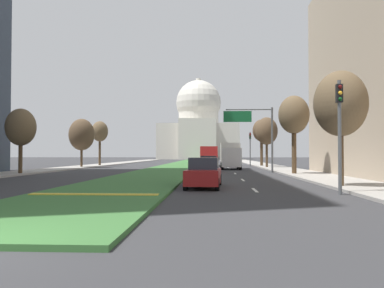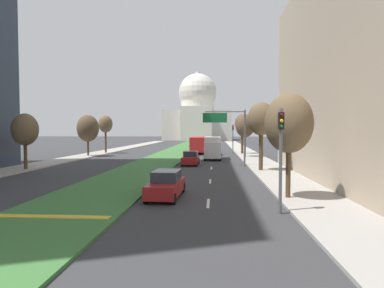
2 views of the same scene
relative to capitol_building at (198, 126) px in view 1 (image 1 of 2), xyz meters
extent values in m
plane|color=#333335|center=(0.00, -68.11, -12.06)|extent=(302.37, 302.37, 0.00)
cube|color=#386B33|center=(0.00, -74.98, -11.99)|extent=(6.01, 123.70, 0.14)
cube|color=gold|center=(0.00, -127.77, -11.90)|extent=(5.41, 0.50, 0.04)
cube|color=silver|center=(7.11, -123.77, -12.06)|extent=(0.16, 2.40, 0.01)
cube|color=silver|center=(7.11, -115.76, -12.06)|extent=(0.16, 2.40, 0.01)
cube|color=silver|center=(7.11, -106.33, -12.06)|extent=(0.16, 2.40, 0.01)
cube|color=silver|center=(7.11, -95.16, -12.06)|extent=(0.16, 2.40, 0.01)
cube|color=silver|center=(7.11, -89.81, -12.06)|extent=(0.16, 2.40, 0.01)
cube|color=silver|center=(7.11, -82.84, -12.06)|extent=(0.16, 2.40, 0.01)
cube|color=silver|center=(7.11, -58.43, -12.06)|extent=(0.16, 2.40, 0.01)
cube|color=#9E9991|center=(-13.22, -81.86, -11.98)|extent=(4.00, 123.70, 0.15)
cube|color=#9E9991|center=(13.22, -81.86, -11.98)|extent=(4.00, 123.70, 0.15)
cube|color=beige|center=(0.00, 0.61, -5.76)|extent=(28.73, 18.10, 12.60)
cube|color=beige|center=(0.00, -10.44, -5.13)|extent=(12.64, 4.00, 13.86)
cylinder|color=beige|center=(0.00, 0.61, 3.13)|extent=(14.47, 14.47, 5.17)
sphere|color=beige|center=(0.00, 0.61, 8.58)|extent=(16.39, 16.39, 16.39)
cylinder|color=beige|center=(0.00, 0.61, 15.96)|extent=(1.80, 1.80, 3.00)
cylinder|color=#515456|center=(10.72, -125.87, -9.46)|extent=(0.16, 0.16, 5.20)
cube|color=black|center=(10.72, -125.87, -7.46)|extent=(0.28, 0.24, 0.84)
sphere|color=#510F0F|center=(10.72, -126.01, -7.18)|extent=(0.18, 0.18, 0.18)
sphere|color=#F2A51E|center=(10.72, -126.01, -7.46)|extent=(0.18, 0.18, 0.18)
sphere|color=#0F4219|center=(10.72, -126.01, -7.74)|extent=(0.18, 0.18, 0.18)
cylinder|color=#515456|center=(10.72, -83.47, -9.46)|extent=(0.16, 0.16, 5.20)
cube|color=black|center=(10.72, -83.47, -7.46)|extent=(0.28, 0.24, 0.84)
sphere|color=red|center=(10.72, -83.61, -7.18)|extent=(0.18, 0.18, 0.18)
sphere|color=#4C380F|center=(10.72, -83.61, -7.46)|extent=(0.18, 0.18, 0.18)
sphere|color=#0F4219|center=(10.72, -83.61, -7.74)|extent=(0.18, 0.18, 0.18)
cylinder|color=#515456|center=(10.92, -104.31, -8.81)|extent=(0.20, 0.20, 6.50)
cylinder|color=#515456|center=(8.63, -104.31, -5.76)|extent=(4.58, 0.12, 0.12)
cube|color=#146033|center=(7.48, -104.36, -6.46)|extent=(2.80, 0.08, 1.10)
cylinder|color=#4C3823|center=(11.84, -122.52, -10.22)|extent=(0.28, 0.28, 3.68)
ellipsoid|color=brown|center=(11.84, -122.52, -7.50)|extent=(2.83, 2.83, 3.54)
cylinder|color=#4C3823|center=(-12.05, -109.76, -10.35)|extent=(0.35, 0.35, 3.41)
ellipsoid|color=brown|center=(-12.05, -109.76, -7.82)|extent=(2.65, 2.65, 3.31)
cylinder|color=#4C3823|center=(12.12, -108.98, -9.82)|extent=(0.41, 0.41, 4.47)
ellipsoid|color=brown|center=(12.12, -108.98, -6.75)|extent=(2.68, 2.68, 3.35)
cylinder|color=#4C3823|center=(-12.63, -91.55, -10.36)|extent=(0.30, 0.30, 3.40)
ellipsoid|color=brown|center=(-12.63, -91.55, -7.59)|extent=(3.42, 3.42, 4.27)
cylinder|color=#4C3823|center=(12.10, -91.70, -10.07)|extent=(0.31, 0.31, 3.97)
ellipsoid|color=brown|center=(12.10, -91.70, -7.19)|extent=(2.88, 2.88, 3.60)
cylinder|color=#4C3823|center=(-12.20, -84.39, -9.79)|extent=(0.35, 0.35, 4.54)
ellipsoid|color=brown|center=(-12.20, -84.39, -6.74)|extent=(2.49, 2.49, 3.11)
cylinder|color=#4C3823|center=(12.24, -85.12, -9.79)|extent=(0.41, 0.41, 4.53)
ellipsoid|color=brown|center=(12.24, -85.12, -6.72)|extent=(2.59, 2.59, 3.24)
cube|color=maroon|center=(4.48, -122.34, -11.45)|extent=(1.98, 4.69, 0.78)
cube|color=#282D38|center=(4.49, -122.15, -10.73)|extent=(1.65, 2.29, 0.64)
cylinder|color=black|center=(5.19, -124.23, -11.74)|extent=(0.25, 0.65, 0.64)
cylinder|color=black|center=(3.59, -124.15, -11.74)|extent=(0.25, 0.65, 0.64)
cylinder|color=black|center=(5.37, -120.53, -11.74)|extent=(0.25, 0.65, 0.64)
cylinder|color=black|center=(3.78, -120.45, -11.74)|extent=(0.25, 0.65, 0.64)
cube|color=maroon|center=(4.58, -103.17, -11.44)|extent=(1.91, 4.54, 0.79)
cube|color=#282D38|center=(4.59, -102.99, -10.72)|extent=(1.65, 2.19, 0.65)
cylinder|color=black|center=(5.39, -104.99, -11.74)|extent=(0.23, 0.64, 0.64)
cylinder|color=black|center=(3.72, -104.96, -11.74)|extent=(0.23, 0.64, 0.64)
cylinder|color=black|center=(5.45, -101.38, -11.74)|extent=(0.23, 0.64, 0.64)
cylinder|color=black|center=(3.78, -101.35, -11.74)|extent=(0.23, 0.64, 0.64)
cube|color=#BCBCC1|center=(7.34, -87.24, -11.43)|extent=(1.94, 4.35, 0.82)
cube|color=#282D38|center=(7.34, -87.07, -10.69)|extent=(1.69, 2.10, 0.67)
cylinder|color=black|center=(8.17, -88.97, -11.74)|extent=(0.23, 0.64, 0.64)
cylinder|color=black|center=(6.45, -88.94, -11.74)|extent=(0.23, 0.64, 0.64)
cylinder|color=black|center=(8.22, -85.54, -11.74)|extent=(0.23, 0.64, 0.64)
cylinder|color=black|center=(6.50, -85.52, -11.74)|extent=(0.23, 0.64, 0.64)
cube|color=silver|center=(7.18, -97.68, -10.61)|extent=(2.30, 2.00, 2.20)
cube|color=beige|center=(7.18, -94.48, -10.26)|extent=(2.30, 4.40, 2.80)
cylinder|color=black|center=(8.23, -97.68, -11.61)|extent=(0.30, 0.90, 0.90)
cylinder|color=black|center=(6.13, -97.68, -11.61)|extent=(0.30, 0.90, 0.90)
cylinder|color=black|center=(8.23, -93.38, -11.61)|extent=(0.30, 0.90, 0.90)
cylinder|color=black|center=(6.13, -93.38, -11.61)|extent=(0.30, 0.90, 0.90)
cube|color=#B21E1E|center=(4.48, -82.25, -10.36)|extent=(2.50, 11.00, 2.50)
cube|color=#232833|center=(4.48, -82.25, -10.01)|extent=(2.52, 10.12, 0.90)
cylinder|color=black|center=(5.63, -86.55, -11.56)|extent=(0.32, 1.00, 1.00)
cylinder|color=black|center=(3.33, -86.55, -11.56)|extent=(0.32, 1.00, 1.00)
cylinder|color=black|center=(5.63, -78.35, -11.56)|extent=(0.32, 1.00, 1.00)
cylinder|color=black|center=(3.33, -78.35, -11.56)|extent=(0.32, 1.00, 1.00)
camera|label=1|loc=(4.93, -144.18, -10.22)|focal=37.19mm
camera|label=2|loc=(7.47, -142.22, -7.93)|focal=30.63mm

